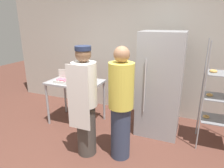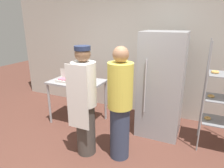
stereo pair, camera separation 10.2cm
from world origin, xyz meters
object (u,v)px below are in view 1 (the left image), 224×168
at_px(donut_box, 63,80).
at_px(person_customer, 121,104).
at_px(baking_rack, 223,97).
at_px(person_baker, 85,102).
at_px(refrigerator, 160,84).
at_px(blender_pitcher, 71,73).
at_px(binder_stack, 82,81).

bearing_deg(donut_box, person_customer, -21.63).
distance_m(baking_rack, person_baker, 2.12).
distance_m(refrigerator, person_customer, 1.03).
bearing_deg(refrigerator, blender_pitcher, -176.03).
bearing_deg(refrigerator, person_customer, -112.33).
height_order(refrigerator, person_baker, refrigerator).
bearing_deg(binder_stack, refrigerator, 13.21).
distance_m(donut_box, blender_pitcher, 0.30).
xyz_separation_m(baking_rack, person_baker, (-1.88, -0.98, 0.01)).
bearing_deg(person_baker, binder_stack, 122.86).
bearing_deg(person_customer, blender_pitcher, 148.71).
relative_size(binder_stack, person_customer, 0.16).
height_order(baking_rack, blender_pitcher, baking_rack).
bearing_deg(binder_stack, baking_rack, 5.48).
xyz_separation_m(binder_stack, person_customer, (1.00, -0.63, -0.06)).
xyz_separation_m(baking_rack, person_customer, (-1.37, -0.86, -0.01)).
bearing_deg(donut_box, blender_pitcher, 92.29).
relative_size(baking_rack, binder_stack, 6.27).
bearing_deg(binder_stack, donut_box, -165.97).
bearing_deg(person_customer, donut_box, 158.37).
xyz_separation_m(baking_rack, binder_stack, (-2.37, -0.23, 0.05)).
bearing_deg(person_baker, baking_rack, 27.65).
xyz_separation_m(binder_stack, person_baker, (0.49, -0.76, -0.05)).
bearing_deg(baking_rack, binder_stack, -174.52).
distance_m(baking_rack, person_customer, 1.62).
bearing_deg(refrigerator, donut_box, -166.62).
relative_size(donut_box, binder_stack, 1.09).
relative_size(refrigerator, person_customer, 1.09).
bearing_deg(donut_box, baking_rack, 6.64).
bearing_deg(person_customer, binder_stack, 147.73).
height_order(refrigerator, binder_stack, refrigerator).
height_order(refrigerator, blender_pitcher, refrigerator).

